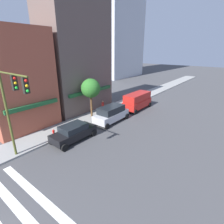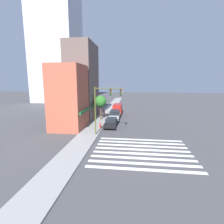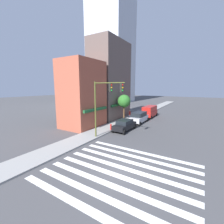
{
  "view_description": "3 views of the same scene",
  "coord_description": "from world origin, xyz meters",
  "px_view_note": "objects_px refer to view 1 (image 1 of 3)",
  "views": [
    {
      "loc": [
        0.42,
        -7.38,
        8.27
      ],
      "look_at": [
        15.8,
        4.7,
        1.2
      ],
      "focal_mm": 28.0,
      "sensor_mm": 36.0,
      "label": 1
    },
    {
      "loc": [
        -18.71,
        1.09,
        7.86
      ],
      "look_at": [
        5.23,
        4.0,
        3.5
      ],
      "focal_mm": 28.0,
      "sensor_mm": 36.0,
      "label": 2
    },
    {
      "loc": [
        -9.24,
        -4.85,
        6.33
      ],
      "look_at": [
        5.23,
        4.0,
        3.5
      ],
      "focal_mm": 24.0,
      "sensor_mm": 36.0,
      "label": 3
    }
  ],
  "objects_px": {
    "traffic_signal": "(13,100)",
    "fire_hydrant": "(54,133)",
    "van_red": "(137,101)",
    "sedan_black": "(74,132)",
    "suv_silver": "(111,114)",
    "street_tree": "(91,88)",
    "pedestrian_red_jacket": "(103,107)"
  },
  "relations": [
    {
      "from": "sedan_black",
      "to": "van_red",
      "type": "relative_size",
      "value": 0.89
    },
    {
      "from": "traffic_signal",
      "to": "sedan_black",
      "type": "xyz_separation_m",
      "value": [
        4.68,
        -0.31,
        -4.15
      ]
    },
    {
      "from": "traffic_signal",
      "to": "van_red",
      "type": "bearing_deg",
      "value": -1.08
    },
    {
      "from": "traffic_signal",
      "to": "pedestrian_red_jacket",
      "type": "height_order",
      "value": "traffic_signal"
    },
    {
      "from": "traffic_signal",
      "to": "fire_hydrant",
      "type": "height_order",
      "value": "traffic_signal"
    },
    {
      "from": "suv_silver",
      "to": "street_tree",
      "type": "xyz_separation_m",
      "value": [
        -0.46,
        2.8,
        2.75
      ]
    },
    {
      "from": "sedan_black",
      "to": "van_red",
      "type": "bearing_deg",
      "value": 1.23
    },
    {
      "from": "van_red",
      "to": "fire_hydrant",
      "type": "distance_m",
      "value": 12.99
    },
    {
      "from": "suv_silver",
      "to": "van_red",
      "type": "relative_size",
      "value": 0.94
    },
    {
      "from": "pedestrian_red_jacket",
      "to": "street_tree",
      "type": "xyz_separation_m",
      "value": [
        -1.71,
        0.39,
        2.71
      ]
    },
    {
      "from": "van_red",
      "to": "sedan_black",
      "type": "bearing_deg",
      "value": -179.78
    },
    {
      "from": "van_red",
      "to": "pedestrian_red_jacket",
      "type": "xyz_separation_m",
      "value": [
        -4.79,
        2.41,
        -0.21
      ]
    },
    {
      "from": "traffic_signal",
      "to": "sedan_black",
      "type": "relative_size",
      "value": 1.58
    },
    {
      "from": "fire_hydrant",
      "to": "van_red",
      "type": "bearing_deg",
      "value": -7.53
    },
    {
      "from": "sedan_black",
      "to": "van_red",
      "type": "height_order",
      "value": "van_red"
    },
    {
      "from": "traffic_signal",
      "to": "sedan_black",
      "type": "distance_m",
      "value": 6.26
    },
    {
      "from": "van_red",
      "to": "pedestrian_red_jacket",
      "type": "height_order",
      "value": "van_red"
    },
    {
      "from": "traffic_signal",
      "to": "fire_hydrant",
      "type": "relative_size",
      "value": 8.31
    },
    {
      "from": "van_red",
      "to": "fire_hydrant",
      "type": "relative_size",
      "value": 5.95
    },
    {
      "from": "traffic_signal",
      "to": "van_red",
      "type": "distance_m",
      "value": 16.88
    },
    {
      "from": "sedan_black",
      "to": "suv_silver",
      "type": "xyz_separation_m",
      "value": [
        5.74,
        0.0,
        0.19
      ]
    },
    {
      "from": "traffic_signal",
      "to": "van_red",
      "type": "height_order",
      "value": "traffic_signal"
    },
    {
      "from": "suv_silver",
      "to": "street_tree",
      "type": "height_order",
      "value": "street_tree"
    },
    {
      "from": "traffic_signal",
      "to": "pedestrian_red_jacket",
      "type": "xyz_separation_m",
      "value": [
        11.68,
        2.1,
        -3.91
      ]
    },
    {
      "from": "traffic_signal",
      "to": "street_tree",
      "type": "distance_m",
      "value": 10.34
    },
    {
      "from": "suv_silver",
      "to": "fire_hydrant",
      "type": "xyz_separation_m",
      "value": [
        -6.81,
        1.7,
        -0.42
      ]
    },
    {
      "from": "sedan_black",
      "to": "van_red",
      "type": "xyz_separation_m",
      "value": [
        11.79,
        -0.0,
        0.44
      ]
    },
    {
      "from": "suv_silver",
      "to": "pedestrian_red_jacket",
      "type": "height_order",
      "value": "suv_silver"
    },
    {
      "from": "van_red",
      "to": "street_tree",
      "type": "height_order",
      "value": "street_tree"
    },
    {
      "from": "sedan_black",
      "to": "street_tree",
      "type": "xyz_separation_m",
      "value": [
        5.29,
        2.8,
        2.94
      ]
    },
    {
      "from": "sedan_black",
      "to": "fire_hydrant",
      "type": "height_order",
      "value": "sedan_black"
    },
    {
      "from": "traffic_signal",
      "to": "suv_silver",
      "type": "height_order",
      "value": "traffic_signal"
    }
  ]
}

